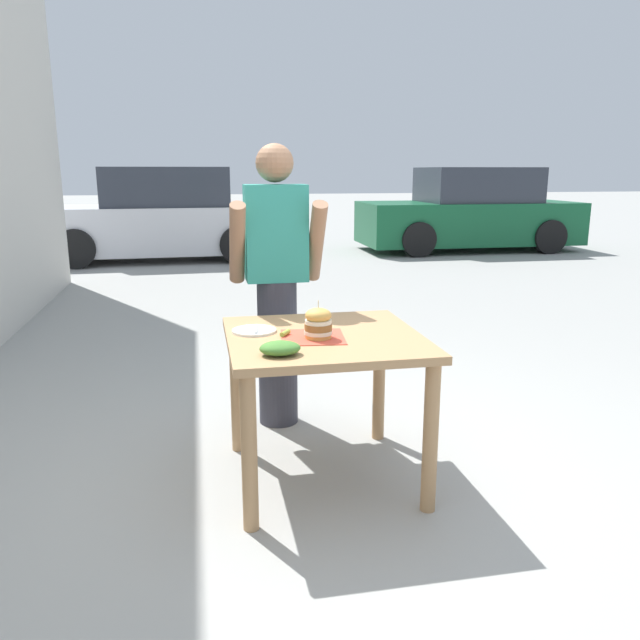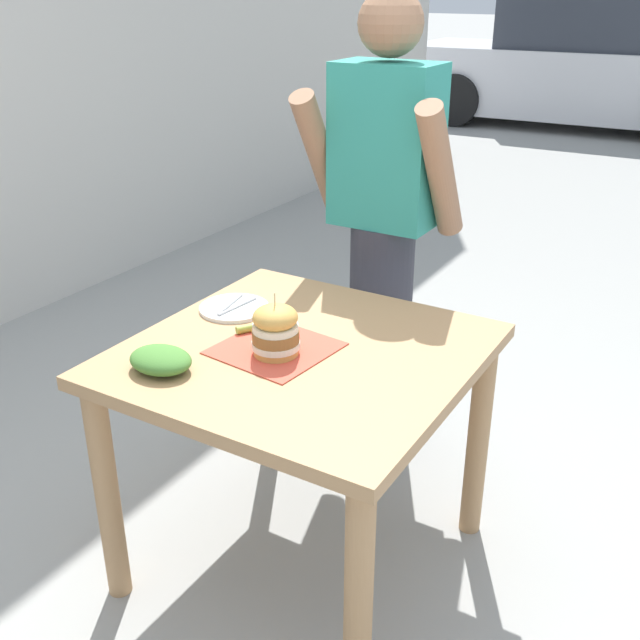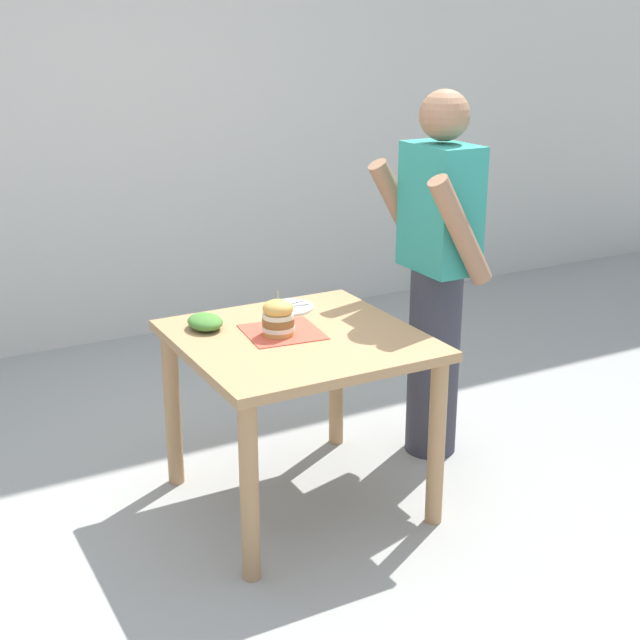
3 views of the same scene
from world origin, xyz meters
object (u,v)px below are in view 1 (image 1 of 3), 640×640
(side_plate_with_forks, at_px, (254,330))
(pickle_spear, at_px, (285,333))
(patio_table, at_px, (324,360))
(diner_across_table, at_px, (277,283))
(parked_car_far_end, at_px, (161,218))
(sandwich, at_px, (318,323))
(parked_car_mid_block, at_px, (470,213))
(side_salad, at_px, (280,348))

(side_plate_with_forks, bearing_deg, pickle_spear, -39.79)
(patio_table, distance_m, pickle_spear, 0.24)
(patio_table, height_order, diner_across_table, diner_across_table)
(parked_car_far_end, bearing_deg, pickle_spear, -83.31)
(patio_table, distance_m, sandwich, 0.22)
(pickle_spear, xyz_separation_m, parked_car_mid_block, (4.91, 8.72, -0.05))
(sandwich, bearing_deg, patio_table, 58.80)
(pickle_spear, xyz_separation_m, diner_across_table, (0.06, 0.76, 0.11))
(pickle_spear, bearing_deg, sandwich, -26.79)
(side_salad, relative_size, diner_across_table, 0.11)
(parked_car_mid_block, bearing_deg, side_salad, -118.83)
(patio_table, xyz_separation_m, diner_across_table, (-0.13, 0.77, 0.26))
(side_plate_with_forks, bearing_deg, sandwich, -33.58)
(side_plate_with_forks, bearing_deg, patio_table, -20.38)
(diner_across_table, height_order, parked_car_mid_block, diner_across_table)
(side_salad, height_order, parked_car_far_end, parked_car_far_end)
(parked_car_mid_block, distance_m, parked_car_far_end, 5.91)
(pickle_spear, bearing_deg, side_plate_with_forks, 140.21)
(side_plate_with_forks, height_order, parked_car_mid_block, parked_car_mid_block)
(pickle_spear, height_order, diner_across_table, diner_across_table)
(side_salad, bearing_deg, pickle_spear, 77.91)
(sandwich, relative_size, parked_car_mid_block, 0.04)
(diner_across_table, distance_m, parked_car_far_end, 7.81)
(side_salad, bearing_deg, patio_table, 49.58)
(parked_car_far_end, bearing_deg, side_salad, -83.96)
(pickle_spear, distance_m, side_salad, 0.31)
(parked_car_far_end, bearing_deg, sandwich, -82.39)
(patio_table, relative_size, side_salad, 5.23)
(patio_table, height_order, parked_car_far_end, parked_car_far_end)
(pickle_spear, distance_m, side_plate_with_forks, 0.18)
(sandwich, xyz_separation_m, side_salad, (-0.21, -0.23, -0.05))
(sandwich, xyz_separation_m, parked_car_mid_block, (4.76, 8.80, -0.11))
(side_plate_with_forks, height_order, parked_car_far_end, parked_car_far_end)
(pickle_spear, height_order, parked_car_far_end, parked_car_far_end)
(pickle_spear, height_order, side_salad, side_salad)
(sandwich, xyz_separation_m, pickle_spear, (-0.15, 0.07, -0.06))
(side_plate_with_forks, xyz_separation_m, parked_car_mid_block, (5.05, 8.61, -0.04))
(sandwich, bearing_deg, parked_car_mid_block, 61.60)
(patio_table, xyz_separation_m, pickle_spear, (-0.19, 0.01, 0.14))
(parked_car_mid_block, bearing_deg, side_plate_with_forks, -120.38)
(patio_table, distance_m, diner_across_table, 0.82)
(pickle_spear, distance_m, parked_car_far_end, 8.56)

